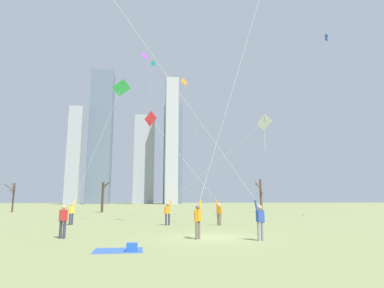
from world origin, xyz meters
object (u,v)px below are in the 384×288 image
(bystander_watching_nearby, at_px, (63,220))
(bare_tree_right_of_center, at_px, (13,196))
(bare_tree_far_right_edge, at_px, (103,196))
(bare_tree_left_of_center, at_px, (261,195))
(distant_kite_drifting_left_purple, at_px, (147,70))
(kite_flyer_midfield_center_yellow, at_px, (216,154))
(kite_flyer_foreground_left_green, at_px, (86,175))
(distant_kite_drifting_right_blue, at_px, (323,60))
(picnic_spot, at_px, (126,249))
(kite_flyer_midfield_right_red, at_px, (199,185))
(distant_kite_high_overhead_orange, at_px, (187,94))
(distant_kite_low_near_trees_teal, at_px, (151,74))
(kite_flyer_far_back_white, at_px, (184,197))
(kite_flyer_foreground_right_pink, at_px, (195,124))

(bystander_watching_nearby, bearing_deg, bare_tree_right_of_center, 113.63)
(bare_tree_far_right_edge, xyz_separation_m, bare_tree_left_of_center, (24.97, -1.19, 0.17))
(distant_kite_drifting_left_purple, relative_size, bare_tree_left_of_center, 3.96)
(kite_flyer_midfield_center_yellow, bearing_deg, bystander_watching_nearby, 175.31)
(kite_flyer_foreground_left_green, relative_size, distant_kite_drifting_right_blue, 0.61)
(distant_kite_drifting_right_blue, distance_m, bare_tree_right_of_center, 48.05)
(picnic_spot, bearing_deg, kite_flyer_midfield_center_yellow, 41.51)
(distant_kite_drifting_left_purple, xyz_separation_m, bare_tree_far_right_edge, (-6.27, 12.39, -15.66))
(kite_flyer_midfield_right_red, xyz_separation_m, kite_flyer_midfield_center_yellow, (-0.53, -8.46, 1.27))
(kite_flyer_midfield_right_red, xyz_separation_m, distant_kite_high_overhead_orange, (0.81, 13.35, 11.95))
(distant_kite_low_near_trees_teal, height_order, distant_kite_high_overhead_orange, distant_kite_low_near_trees_teal)
(distant_kite_low_near_trees_teal, xyz_separation_m, distant_kite_drifting_right_blue, (19.21, -17.14, -4.09))
(kite_flyer_midfield_center_yellow, bearing_deg, bare_tree_left_of_center, 66.01)
(kite_flyer_foreground_left_green, relative_size, distant_kite_high_overhead_orange, 0.74)
(kite_flyer_foreground_left_green, relative_size, kite_flyer_far_back_white, 1.54)
(kite_flyer_foreground_left_green, height_order, bare_tree_far_right_edge, kite_flyer_foreground_left_green)
(kite_flyer_midfield_center_yellow, height_order, bare_tree_right_of_center, kite_flyer_midfield_center_yellow)
(kite_flyer_midfield_right_red, height_order, distant_kite_drifting_left_purple, distant_kite_drifting_left_purple)
(bare_tree_left_of_center, bearing_deg, bare_tree_far_right_edge, 177.27)
(distant_kite_high_overhead_orange, distance_m, bare_tree_left_of_center, 21.94)
(distant_kite_drifting_right_blue, bearing_deg, bare_tree_right_of_center, 151.20)
(distant_kite_drifting_right_blue, bearing_deg, kite_flyer_midfield_right_red, -156.07)
(kite_flyer_midfield_right_red, relative_size, distant_kite_low_near_trees_teal, 0.40)
(kite_flyer_midfield_right_red, distance_m, distant_kite_low_near_trees_teal, 30.72)
(distant_kite_high_overhead_orange, height_order, bare_tree_left_of_center, distant_kite_high_overhead_orange)
(distant_kite_high_overhead_orange, relative_size, distant_kite_drifting_left_purple, 0.83)
(bare_tree_left_of_center, bearing_deg, kite_flyer_far_back_white, -121.24)
(bare_tree_left_of_center, bearing_deg, kite_flyer_midfield_center_yellow, -113.99)
(kite_flyer_foreground_left_green, bearing_deg, distant_kite_high_overhead_orange, 50.28)
(distant_kite_high_overhead_orange, bearing_deg, kite_flyer_midfield_center_yellow, -93.51)
(distant_kite_high_overhead_orange, height_order, picnic_spot, distant_kite_high_overhead_orange)
(kite_flyer_far_back_white, relative_size, distant_kite_drifting_right_blue, 0.40)
(kite_flyer_midfield_center_yellow, bearing_deg, kite_flyer_foreground_right_pink, -129.25)
(kite_flyer_midfield_right_red, relative_size, bare_tree_left_of_center, 1.87)
(kite_flyer_far_back_white, relative_size, distant_kite_low_near_trees_teal, 0.34)
(kite_flyer_foreground_right_pink, distance_m, bare_tree_left_of_center, 39.24)
(bare_tree_far_right_edge, bearing_deg, bystander_watching_nearby, -86.21)
(kite_flyer_midfield_center_yellow, distance_m, kite_flyer_foreground_right_pink, 2.52)
(kite_flyer_foreground_right_pink, xyz_separation_m, picnic_spot, (-2.92, -2.11, -5.32))
(bystander_watching_nearby, height_order, distant_kite_drifting_left_purple, distant_kite_drifting_left_purple)
(kite_flyer_foreground_left_green, height_order, kite_flyer_midfield_right_red, kite_flyer_foreground_left_green)
(kite_flyer_far_back_white, xyz_separation_m, bare_tree_left_of_center, (15.78, 26.00, 0.64))
(kite_flyer_foreground_right_pink, xyz_separation_m, distant_kite_drifting_left_purple, (-2.24, 24.32, 12.77))
(distant_kite_drifting_left_purple, bearing_deg, bare_tree_far_right_edge, 116.85)
(kite_flyer_foreground_left_green, height_order, distant_kite_drifting_right_blue, distant_kite_drifting_right_blue)
(bare_tree_far_right_edge, bearing_deg, distant_kite_drifting_left_purple, -63.15)
(kite_flyer_midfield_center_yellow, xyz_separation_m, distant_kite_drifting_left_purple, (-3.66, 22.59, 13.91))
(kite_flyer_foreground_right_pink, distance_m, bare_tree_right_of_center, 45.15)
(distant_kite_drifting_right_blue, distance_m, distant_kite_high_overhead_orange, 16.42)
(bare_tree_right_of_center, bearing_deg, bare_tree_left_of_center, -5.32)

